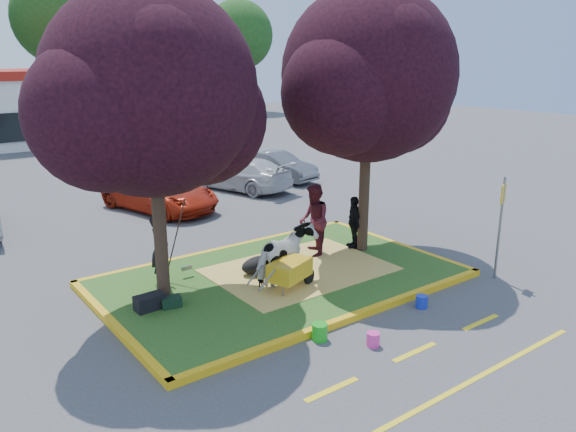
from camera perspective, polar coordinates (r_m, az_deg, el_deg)
ground at (r=13.57m, az=-0.82°, el=-6.62°), size 90.00×90.00×0.00m
median_island at (r=13.54m, az=-0.82°, el=-6.33°), size 8.00×5.00×0.15m
curb_near at (r=11.73m, az=6.71°, el=-10.12°), size 8.30×0.16×0.15m
curb_far at (r=15.57m, az=-6.40°, el=-3.41°), size 8.30×0.16×0.15m
curb_left at (r=11.84m, az=-17.32°, el=-10.52°), size 0.16×5.30×0.15m
curb_right at (r=16.12m, az=11.03°, el=-2.93°), size 0.16×5.30×0.15m
straw_bedding at (r=13.85m, az=1.20°, el=-5.46°), size 4.20×3.00×0.01m
tree_purple_left at (r=11.52m, az=-13.57°, el=11.29°), size 5.06×4.20×6.51m
tree_purple_right at (r=14.58m, az=8.28°, el=13.24°), size 5.30×4.40×6.82m
fire_lane_stripe_a at (r=9.54m, az=4.48°, el=-17.16°), size 1.10×0.12×0.01m
fire_lane_stripe_b at (r=10.79m, az=12.75°, el=-13.33°), size 1.10×0.12×0.01m
fire_lane_stripe_c at (r=12.23m, az=19.00°, el=-10.17°), size 1.10×0.12×0.01m
fire_lane_long at (r=10.17m, az=18.04°, el=-15.69°), size 6.00×0.10×0.01m
retail_building at (r=39.38m, az=-23.26°, el=10.37°), size 20.40×8.40×4.40m
cow at (r=12.86m, az=-0.19°, el=-3.98°), size 1.74×1.12×1.35m
calf at (r=13.59m, az=-2.88°, el=-4.97°), size 1.04×0.69×0.42m
handler at (r=13.11m, az=-12.91°, el=-3.29°), size 0.60×0.71×1.66m
visitor_a at (r=14.59m, az=2.64°, el=-0.43°), size 1.09×1.16×1.90m
visitor_b at (r=15.32m, az=6.70°, el=-0.62°), size 0.70×0.91×1.44m
wheelbarrow at (r=12.55m, az=0.23°, el=-5.49°), size 1.80×0.92×0.68m
gear_bag_dark at (r=12.08m, az=-13.85°, el=-8.49°), size 0.63×0.36×0.31m
gear_bag_green at (r=12.10m, az=-11.80°, el=-8.55°), size 0.46×0.33×0.22m
sign_post at (r=14.15m, az=20.82°, el=-0.08°), size 0.34×0.14×2.52m
bucket_green at (r=10.89m, az=3.24°, el=-11.68°), size 0.35×0.35×0.33m
bucket_pink at (r=10.80m, az=8.64°, el=-12.29°), size 0.31×0.31×0.27m
bucket_blue at (r=12.50m, az=13.42°, el=-8.45°), size 0.33×0.33×0.27m
car_red at (r=20.07m, az=-12.86°, el=2.35°), size 3.23×4.92×1.26m
car_white at (r=22.70m, az=-4.76°, el=4.28°), size 3.02×4.75×1.28m
car_grey at (r=24.41m, az=-1.13°, el=5.09°), size 2.14×3.92×1.22m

